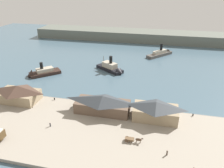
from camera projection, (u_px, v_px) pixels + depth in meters
name	position (u px, v px, depth m)	size (l,w,h in m)	color
ground_plane	(108.00, 102.00, 92.48)	(320.00, 320.00, 0.00)	#476070
quay_promenade	(92.00, 132.00, 72.87)	(110.00, 36.00, 1.20)	#9E9384
seawall_edge	(106.00, 105.00, 89.10)	(110.00, 0.80, 1.00)	gray
ferry_shed_west_terminal	(18.00, 93.00, 89.50)	(16.81, 9.87, 6.95)	#998466
ferry_shed_customs_shed	(103.00, 104.00, 81.99)	(20.91, 8.73, 6.70)	brown
ferry_shed_central_terminal	(156.00, 110.00, 77.71)	(16.14, 9.01, 6.81)	#998466
horse_cart	(133.00, 139.00, 67.31)	(5.71, 1.61, 1.87)	brown
pedestrian_near_cart	(50.00, 125.00, 74.49)	(0.39, 0.39, 1.58)	#232328
pedestrian_standing_center	(167.00, 153.00, 62.15)	(0.43, 0.43, 1.75)	#4C3D33
mooring_post_center_west	(54.00, 99.00, 91.34)	(0.44, 0.44, 0.90)	black
mooring_post_center_east	(193.00, 115.00, 80.43)	(0.44, 0.44, 0.90)	black
ferry_approaching_west	(112.00, 68.00, 123.08)	(18.73, 15.07, 10.39)	black
ferry_moored_east	(162.00, 53.00, 149.92)	(18.28, 20.35, 9.53)	#514C47
ferry_departing_north	(41.00, 73.00, 118.03)	(17.34, 16.62, 9.28)	black
far_headland	(139.00, 36.00, 187.54)	(180.00, 24.00, 8.00)	#60665B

